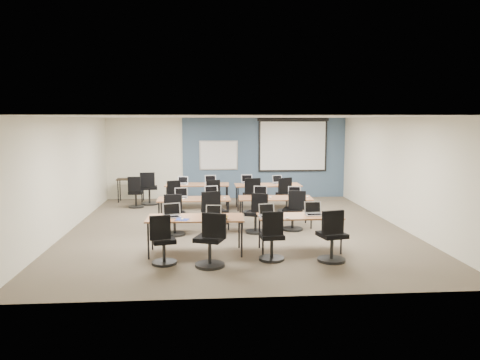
{
  "coord_description": "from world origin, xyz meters",
  "views": [
    {
      "loc": [
        -0.78,
        -11.16,
        2.63
      ],
      "look_at": [
        0.11,
        0.4,
        1.13
      ],
      "focal_mm": 35.0,
      "sensor_mm": 36.0,
      "label": 1
    }
  ],
  "objects": [
    {
      "name": "training_table_front_left",
      "position": [
        -0.96,
        -2.11,
        0.69
      ],
      "size": [
        1.89,
        0.79,
        0.73
      ],
      "rotation": [
        0.0,
        0.0,
        -0.03
      ],
      "color": "brown",
      "rests_on": "floor"
    },
    {
      "name": "wall_back",
      "position": [
        0.0,
        4.5,
        1.35
      ],
      "size": [
        8.0,
        0.04,
        2.7
      ],
      "primitive_type": "cube",
      "color": "beige",
      "rests_on": "ground"
    },
    {
      "name": "laptop_6",
      "position": [
        0.62,
        0.3,
        0.79
      ],
      "size": [
        0.33,
        0.28,
        0.25
      ],
      "rotation": [
        0.0,
        0.0,
        -0.16
      ],
      "color": "silver",
      "rests_on": "training_table_mid_right"
    },
    {
      "name": "spare_chair_a",
      "position": [
        -2.51,
        3.37,
        0.43
      ],
      "size": [
        0.55,
        0.55,
        1.03
      ],
      "rotation": [
        0.0,
        0.0,
        0.11
      ],
      "color": "black",
      "rests_on": "floor"
    },
    {
      "name": "laptop_4",
      "position": [
        -1.36,
        0.23,
        0.79
      ],
      "size": [
        0.32,
        0.27,
        0.24
      ],
      "rotation": [
        0.0,
        0.0,
        0.14
      ],
      "color": "silver",
      "rests_on": "training_table_mid_left"
    },
    {
      "name": "training_table_mid_right",
      "position": [
        0.96,
        0.12,
        0.69
      ],
      "size": [
        1.8,
        0.75,
        0.73
      ],
      "rotation": [
        0.0,
        0.0,
        -0.06
      ],
      "color": "olive",
      "rests_on": "floor"
    },
    {
      "name": "task_chair_11",
      "position": [
        1.55,
        1.9,
        0.42
      ],
      "size": [
        0.57,
        0.53,
        1.01
      ],
      "rotation": [
        0.0,
        0.0,
        0.43
      ],
      "color": "black",
      "rests_on": "floor"
    },
    {
      "name": "laptop_5",
      "position": [
        -0.61,
        0.36,
        0.79
      ],
      "size": [
        0.34,
        0.29,
        0.26
      ],
      "rotation": [
        0.0,
        0.0,
        0.28
      ],
      "color": "#ADADBA",
      "rests_on": "training_table_mid_left"
    },
    {
      "name": "training_table_front_right",
      "position": [
        1.12,
        -2.1,
        0.68
      ],
      "size": [
        1.67,
        0.7,
        0.73
      ],
      "rotation": [
        0.0,
        0.0,
        -0.0
      ],
      "color": "brown",
      "rests_on": "floor"
    },
    {
      "name": "task_chair_8",
      "position": [
        -1.58,
        1.93,
        0.39
      ],
      "size": [
        0.49,
        0.47,
        0.95
      ],
      "rotation": [
        0.0,
        0.0,
        0.39
      ],
      "color": "black",
      "rests_on": "floor"
    },
    {
      "name": "laptop_9",
      "position": [
        -0.6,
        2.71,
        0.79
      ],
      "size": [
        0.33,
        0.28,
        0.25
      ],
      "rotation": [
        0.0,
        0.0,
        0.14
      ],
      "color": "silver",
      "rests_on": "training_table_back_left"
    },
    {
      "name": "blue_accent_panel",
      "position": [
        1.25,
        4.47,
        1.35
      ],
      "size": [
        5.5,
        0.04,
        2.7
      ],
      "primitive_type": "cube",
      "color": "#3D5977",
      "rests_on": "wall_back"
    },
    {
      "name": "task_chair_9",
      "position": [
        -0.52,
        1.92,
        0.4
      ],
      "size": [
        0.48,
        0.48,
        0.96
      ],
      "rotation": [
        0.0,
        0.0,
        0.1
      ],
      "color": "black",
      "rests_on": "floor"
    },
    {
      "name": "blue_mousepad",
      "position": [
        -1.21,
        -2.32,
        0.73
      ],
      "size": [
        0.29,
        0.26,
        0.01
      ],
      "primitive_type": "cube",
      "rotation": [
        0.0,
        0.0,
        -0.25
      ],
      "color": "#2437A4",
      "rests_on": "training_table_front_left"
    },
    {
      "name": "training_table_mid_left",
      "position": [
        -1.04,
        0.12,
        0.68
      ],
      "size": [
        1.77,
        0.74,
        0.73
      ],
      "rotation": [
        0.0,
        0.0,
        0.01
      ],
      "color": "brown",
      "rests_on": "floor"
    },
    {
      "name": "mouse_3",
      "position": [
        1.64,
        -2.24,
        0.74
      ],
      "size": [
        0.07,
        0.1,
        0.03
      ],
      "primitive_type": "ellipsoid",
      "rotation": [
        0.0,
        0.0,
        -0.08
      ],
      "color": "white",
      "rests_on": "training_table_front_right"
    },
    {
      "name": "task_chair_6",
      "position": [
        0.42,
        -0.55,
        0.39
      ],
      "size": [
        0.5,
        0.48,
        0.96
      ],
      "rotation": [
        0.0,
        0.0,
        -0.4
      ],
      "color": "black",
      "rests_on": "floor"
    },
    {
      "name": "snack_bowl",
      "position": [
        -0.45,
        -2.37,
        0.77
      ],
      "size": [
        0.37,
        0.37,
        0.08
      ],
      "primitive_type": "imported",
      "rotation": [
        0.0,
        0.0,
        -0.23
      ],
      "color": "brown",
      "rests_on": "training_table_front_left"
    },
    {
      "name": "task_chair_7",
      "position": [
        1.34,
        -0.35,
        0.4
      ],
      "size": [
        0.52,
        0.5,
        0.98
      ],
      "rotation": [
        0.0,
        0.0,
        -0.33
      ],
      "color": "black",
      "rests_on": "floor"
    },
    {
      "name": "task_chair_1",
      "position": [
        -0.68,
        -3.01,
        0.42
      ],
      "size": [
        0.56,
        0.54,
        1.02
      ],
      "rotation": [
        0.0,
        0.0,
        -0.36
      ],
      "color": "black",
      "rests_on": "floor"
    },
    {
      "name": "mouse_0",
      "position": [
        -1.21,
        -2.3,
        0.74
      ],
      "size": [
        0.08,
        0.11,
        0.03
      ],
      "primitive_type": "ellipsoid",
      "rotation": [
        0.0,
        0.0,
        -0.32
      ],
      "color": "white",
      "rests_on": "training_table_front_left"
    },
    {
      "name": "laptop_3",
      "position": [
        1.41,
        -2.05,
        0.79
      ],
      "size": [
        0.34,
        0.29,
        0.26
      ],
      "rotation": [
        0.0,
        0.0,
        0.01
      ],
      "color": "#B9B9B9",
      "rests_on": "training_table_front_right"
    },
    {
      "name": "laptop_10",
      "position": [
        0.5,
        2.77,
        0.79
      ],
      "size": [
        0.33,
        0.28,
        0.25
      ],
      "rotation": [
        0.0,
        0.0,
        -0.02
      ],
      "color": "#BCBCBD",
      "rests_on": "training_table_back_right"
    },
    {
      "name": "task_chair_4",
      "position": [
        -1.48,
        -0.63,
        0.4
      ],
      "size": [
        0.5,
        0.5,
        0.98
      ],
      "rotation": [
        0.0,
        0.0,
        0.08
      ],
      "color": "black",
      "rests_on": "floor"
    },
    {
      "name": "task_chair_0",
      "position": [
        -1.54,
        -2.81,
        0.39
      ],
      "size": [
        0.46,
        0.46,
        0.95
      ],
      "rotation": [
        0.0,
        0.0,
        0.24
      ],
      "color": "black",
      "rests_on": "floor"
    },
    {
      "name": "mouse_10",
      "position": [
        0.87,
        2.52,
        0.74
      ],
      "size": [
        0.07,
        0.1,
        0.03
      ],
      "primitive_type": "ellipsoid",
      "rotation": [
        0.0,
        0.0,
        -0.13
      ],
      "color": "white",
      "rests_on": "training_table_back_right"
    },
    {
      "name": "laptop_2",
      "position": [
        0.45,
        -2.14,
        0.79
      ],
      "size": [
        0.32,
        0.28,
        0.25
      ],
      "rotation": [
        0.0,
        0.0,
        0.2
      ],
      "color": "#ADADAD",
      "rests_on": "training_table_front_right"
    },
    {
      "name": "task_chair_5",
      "position": [
        -0.58,
        -0.57,
        0.42
      ],
      "size": [
        0.57,
        0.55,
        1.02
      ],
      "rotation": [
        0.0,
        0.0,
        0.34
      ],
      "color": "black",
      "rests_on": "floor"
    },
    {
      "name": "mouse_6",
      "position": [
        0.83,
        0.08,
        0.74
      ],
      "size": [
        0.08,
        0.11,
        0.04
      ],
      "primitive_type": "ellipsoid",
      "rotation": [
        0.0,
        0.0,
        0.14
      ],
      "color": "white",
      "rests_on": "training_table_mid_right"
    },
    {
      "name": "floor",
      "position": [
        0.0,
        0.0,
        0.0
      ],
      "size": [
        8.0,
        9.0,
        0.02
      ],
      "primitive_type": "cube",
      "color": "#6B6354",
      "rests_on": "ground"
    },
    {
      "name": "snack_plate",
      "position": [
        0.56,
        -2.39,
        0.74
      ],
      "size": [
        0.2,
        0.2,
        0.01
      ],
      "primitive_type": "cylinder",
      "rotation": [
        0.0,
        0.0,
        0.28
      ],
      "color": "white",
      "rests_on": "training_table_front_right"
    },
    {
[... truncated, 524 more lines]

